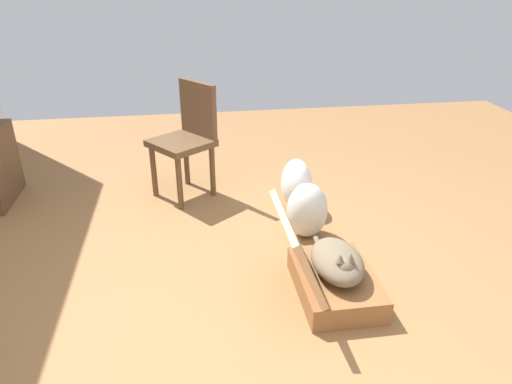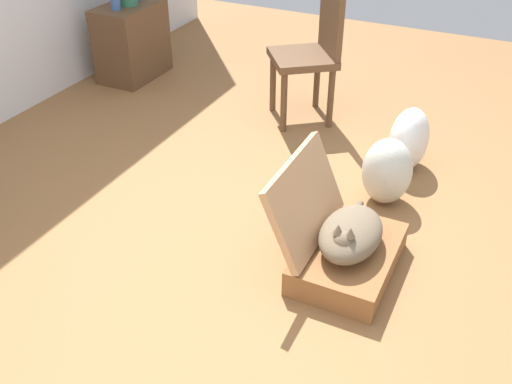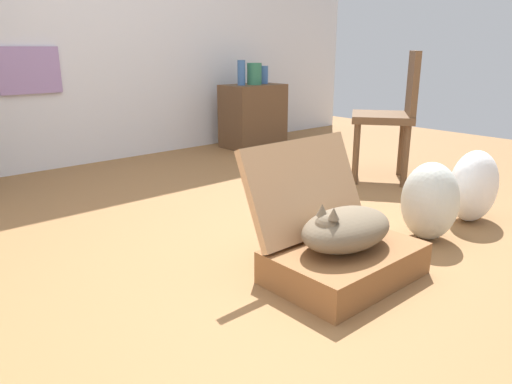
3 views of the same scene
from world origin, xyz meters
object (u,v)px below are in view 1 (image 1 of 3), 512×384
Objects in this scene: chair at (188,136)px; suitcase_base at (335,283)px; plastic_bag_white at (307,210)px; plastic_bag_clear at (296,184)px; cat at (337,261)px.

suitcase_base is at bearing -9.11° from chair.
suitcase_base is 1.58× the size of plastic_bag_white.
chair is (0.39, 0.80, 0.30)m from plastic_bag_clear.
cat is at bearing 175.91° from suitcase_base.
cat is 0.58× the size of chair.
chair reaches higher than plastic_bag_white.
cat is 1.69m from chair.
plastic_bag_white is at bearing 6.74° from chair.
plastic_bag_clear is (1.08, -0.02, -0.02)m from cat.
cat is at bearing -179.66° from plastic_bag_white.
plastic_bag_clear is at bearing -2.93° from plastic_bag_white.
plastic_bag_white is 0.99× the size of plastic_bag_clear.
plastic_bag_clear reaches higher than plastic_bag_white.
plastic_bag_clear reaches higher than suitcase_base.
plastic_bag_white is at bearing 177.07° from plastic_bag_clear.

